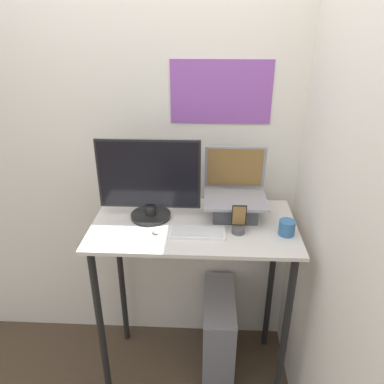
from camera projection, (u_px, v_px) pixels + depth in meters
The scene contains 10 objects.
wall_back at pixel (197, 161), 2.20m from camera, with size 6.00×0.06×2.60m.
wall_side_right at pixel (337, 218), 1.58m from camera, with size 0.05×6.00×2.60m.
desk at pixel (194, 253), 2.04m from camera, with size 1.06×0.58×1.09m.
laptop at pixel (235, 200), 2.00m from camera, with size 0.33×0.29×0.36m.
monitor at pixel (149, 183), 1.93m from camera, with size 0.53×0.21×0.43m.
keyboard at pixel (197, 233), 1.85m from camera, with size 0.28×0.12×0.02m.
mouse at pixel (157, 230), 1.86m from camera, with size 0.04×0.06×0.03m.
cell_phone at pixel (239, 224), 1.86m from camera, with size 0.07×0.07×0.15m.
computer_tower at pixel (218, 331), 2.36m from camera, with size 0.19×0.49×0.54m.
mug at pixel (287, 228), 1.84m from camera, with size 0.08×0.08×0.08m.
Camera 1 is at (0.07, -1.41, 2.08)m, focal length 35.00 mm.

